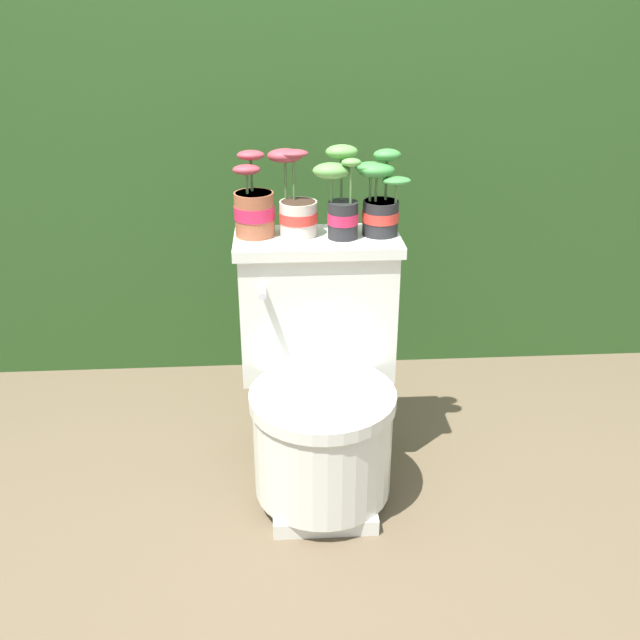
# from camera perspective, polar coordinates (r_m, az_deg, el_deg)

# --- Properties ---
(ground_plane) EXTENTS (12.00, 12.00, 0.00)m
(ground_plane) POSITION_cam_1_polar(r_m,az_deg,el_deg) (2.10, -2.13, -14.22)
(ground_plane) COLOR brown
(hedge_backdrop) EXTENTS (4.38, 0.65, 1.72)m
(hedge_backdrop) POSITION_cam_1_polar(r_m,az_deg,el_deg) (2.81, -3.13, 15.38)
(hedge_backdrop) COLOR #284C1E
(hedge_backdrop) RESTS_ON ground
(toilet) EXTENTS (0.46, 0.55, 0.71)m
(toilet) POSITION_cam_1_polar(r_m,az_deg,el_deg) (2.00, 0.03, -5.12)
(toilet) COLOR silver
(toilet) RESTS_ON ground
(potted_plant_left) EXTENTS (0.11, 0.11, 0.23)m
(potted_plant_left) POSITION_cam_1_polar(r_m,az_deg,el_deg) (1.96, -5.31, 8.92)
(potted_plant_left) COLOR #9E5638
(potted_plant_left) RESTS_ON toilet
(potted_plant_midleft) EXTENTS (0.13, 0.12, 0.23)m
(potted_plant_midleft) POSITION_cam_1_polar(r_m,az_deg,el_deg) (1.96, -1.89, 9.14)
(potted_plant_midleft) COLOR beige
(potted_plant_midleft) RESTS_ON toilet
(potted_plant_middle) EXTENTS (0.13, 0.10, 0.25)m
(potted_plant_middle) POSITION_cam_1_polar(r_m,az_deg,el_deg) (1.92, 1.67, 9.67)
(potted_plant_middle) COLOR #262628
(potted_plant_middle) RESTS_ON toilet
(potted_plant_midright) EXTENTS (0.15, 0.10, 0.23)m
(potted_plant_midright) POSITION_cam_1_polar(r_m,az_deg,el_deg) (1.96, 4.85, 9.50)
(potted_plant_midright) COLOR #262628
(potted_plant_midright) RESTS_ON toilet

